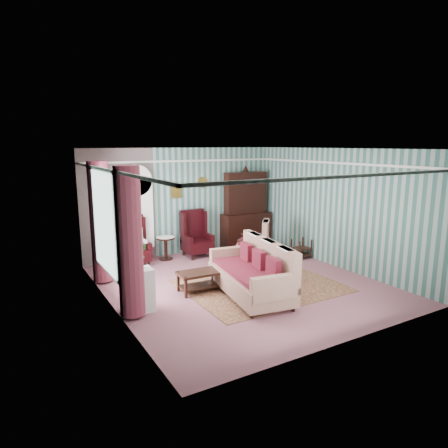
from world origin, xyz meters
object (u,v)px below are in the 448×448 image
dresser_hutch (246,207)px  coffee_table (200,281)px  seated_woman (134,243)px  floral_armchair (253,242)px  nest_table (301,248)px  wingback_left (134,242)px  plant_stand (138,291)px  bookcase (138,219)px  round_side_table (166,248)px  sofa (250,270)px  wingback_right (197,234)px

dresser_hutch → coffee_table: bearing=-137.2°
seated_woman → floral_armchair: bearing=-20.4°
seated_woman → nest_table: bearing=-20.8°
wingback_left → coffee_table: size_ratio=1.40×
dresser_hutch → coffee_table: size_ratio=2.64×
dresser_hutch → seated_woman: dresser_hutch is taller
plant_stand → bookcase: bearing=71.5°
seated_woman → round_side_table: size_ratio=1.97×
plant_stand → sofa: (2.19, -0.36, 0.14)m
coffee_table → floral_armchair: bearing=31.0°
floral_armchair → wingback_left: bearing=109.2°
dresser_hutch → nest_table: (0.57, -1.82, -0.91)m
dresser_hutch → sofa: (-2.11, -3.38, -0.64)m
plant_stand → coffee_table: (1.43, 0.36, -0.19)m
dresser_hutch → plant_stand: dresser_hutch is taller
sofa → nest_table: bearing=-51.1°
wingback_left → wingback_right: (1.75, 0.00, 0.00)m
floral_armchair → wingback_right: bearing=85.5°
round_side_table → floral_armchair: (1.94, -1.21, 0.20)m
wingback_right → plant_stand: 3.76m
dresser_hutch → wingback_left: bearing=-175.6°
wingback_left → floral_armchair: size_ratio=1.25×
dresser_hutch → sofa: dresser_hutch is taller
round_side_table → nest_table: round_side_table is taller
wingback_right → bookcase: bearing=165.4°
bookcase → nest_table: (3.82, -1.94, -0.85)m
coffee_table → dresser_hutch: bearing=42.8°
seated_woman → plant_stand: size_ratio=1.47×
bookcase → floral_armchair: 3.03m
nest_table → plant_stand: (-4.87, -1.20, 0.13)m
dresser_hutch → wingback_left: dresser_hutch is taller
wingback_left → coffee_table: 2.51m
wingback_left → sofa: bearing=-65.9°
nest_table → sofa: (-2.68, -1.56, 0.27)m
plant_stand → round_side_table: bearing=59.6°
wingback_left → plant_stand: wingback_left is taller
wingback_left → nest_table: 4.37m
wingback_right → floral_armchair: bearing=-44.1°
dresser_hutch → round_side_table: dresser_hutch is taller
plant_stand → sofa: bearing=-9.3°
wingback_right → nest_table: 2.81m
seated_woman → round_side_table: seated_woman is taller
seated_woman → plant_stand: 2.87m
dresser_hutch → plant_stand: (-4.30, -3.02, -0.78)m
sofa → plant_stand: bearing=89.5°
round_side_table → plant_stand: plant_stand is taller
wingback_right → round_side_table: wingback_right is taller
dresser_hutch → seated_woman: 3.56m
floral_armchair → coffee_table: (-2.22, -1.33, -0.29)m
dresser_hutch → wingback_left: 3.55m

